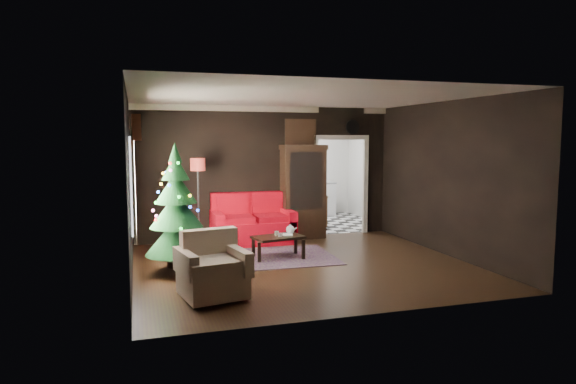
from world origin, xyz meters
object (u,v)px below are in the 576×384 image
object	(u,v)px
christmas_tree	(176,207)
kitchen_table	(310,210)
loveseat	(253,219)
armchair	(212,264)
curio_cabinet	(303,194)
teapot	(290,229)
floor_lamp	(198,205)
wall_clock	(352,127)
coffee_table	(278,247)

from	to	relation	value
christmas_tree	kitchen_table	distance (m)	5.01
loveseat	armchair	bearing A→B (deg)	-111.40
curio_cabinet	kitchen_table	world-z (taller)	curio_cabinet
christmas_tree	teapot	size ratio (longest dim) A/B	10.71
floor_lamp	armchair	distance (m)	3.29
wall_clock	kitchen_table	world-z (taller)	wall_clock
curio_cabinet	floor_lamp	size ratio (longest dim) A/B	1.04
coffee_table	wall_clock	distance (m)	3.61
loveseat	christmas_tree	bearing A→B (deg)	-131.01
christmas_tree	kitchen_table	world-z (taller)	christmas_tree
christmas_tree	teapot	distance (m)	2.21
teapot	wall_clock	xyz separation A→B (m)	(1.96, 1.73, 1.89)
wall_clock	floor_lamp	bearing A→B (deg)	-171.66
loveseat	wall_clock	xyz separation A→B (m)	(2.35, 0.40, 1.88)
wall_clock	loveseat	bearing A→B (deg)	-170.34
teapot	curio_cabinet	bearing A→B (deg)	63.79
christmas_tree	armchair	bearing A→B (deg)	-76.76
loveseat	wall_clock	bearing A→B (deg)	9.66
armchair	coffee_table	xyz separation A→B (m)	(1.45, 1.93, -0.25)
wall_clock	curio_cabinet	bearing A→B (deg)	-171.47
floor_lamp	wall_clock	size ratio (longest dim) A/B	5.73
loveseat	armchair	world-z (taller)	loveseat
curio_cabinet	kitchen_table	size ratio (longest dim) A/B	2.53
armchair	kitchen_table	distance (m)	5.91
armchair	curio_cabinet	bearing A→B (deg)	44.33
christmas_tree	wall_clock	distance (m)	4.82
floor_lamp	christmas_tree	xyz separation A→B (m)	(-0.56, -1.81, 0.22)
floor_lamp	wall_clock	bearing A→B (deg)	8.34
floor_lamp	armchair	bearing A→B (deg)	-93.77
wall_clock	christmas_tree	bearing A→B (deg)	-150.05
christmas_tree	armchair	xyz separation A→B (m)	(0.34, -1.46, -0.59)
teapot	wall_clock	distance (m)	3.23
floor_lamp	kitchen_table	world-z (taller)	floor_lamp
armchair	teapot	bearing A→B (deg)	38.95
coffee_table	teapot	distance (m)	0.40
armchair	coffee_table	distance (m)	2.42
armchair	wall_clock	bearing A→B (deg)	34.63
loveseat	teapot	size ratio (longest dim) A/B	9.59
wall_clock	kitchen_table	xyz separation A→B (m)	(-0.55, 1.25, -2.00)
loveseat	coffee_table	bearing A→B (deg)	-84.95
teapot	christmas_tree	bearing A→B (deg)	-164.05
loveseat	armchair	size ratio (longest dim) A/B	2.01
curio_cabinet	wall_clock	world-z (taller)	wall_clock
wall_clock	teapot	bearing A→B (deg)	-138.65
coffee_table	armchair	bearing A→B (deg)	-126.90
armchair	teapot	distance (m)	2.66
loveseat	kitchen_table	distance (m)	2.45
floor_lamp	wall_clock	xyz separation A→B (m)	(3.46, 0.51, 1.55)
floor_lamp	christmas_tree	world-z (taller)	christmas_tree
floor_lamp	teapot	bearing A→B (deg)	-39.19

